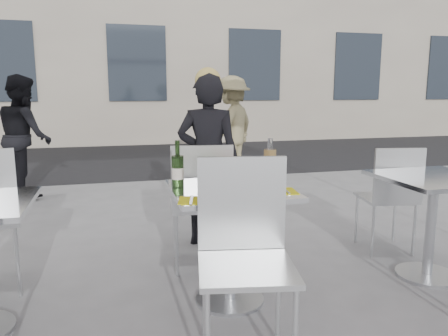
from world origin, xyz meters
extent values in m
plane|color=slate|center=(0.00, 0.00, 0.00)|extent=(80.00, 80.00, 0.00)
cube|color=black|center=(0.00, 6.50, 0.00)|extent=(24.00, 5.00, 0.00)
cylinder|color=#B7BABF|center=(0.00, 0.00, 0.01)|extent=(0.44, 0.44, 0.02)
cylinder|color=#B7BABF|center=(0.00, 0.00, 0.37)|extent=(0.07, 0.07, 0.72)
cube|color=silver|center=(0.00, 0.00, 0.73)|extent=(0.72, 0.72, 0.03)
cylinder|color=#B7BABF|center=(1.50, 0.00, 0.01)|extent=(0.44, 0.44, 0.02)
cylinder|color=#B7BABF|center=(1.50, 0.00, 0.37)|extent=(0.07, 0.07, 0.72)
cube|color=silver|center=(1.50, 0.00, 0.73)|extent=(0.72, 0.72, 0.03)
cylinder|color=silver|center=(0.14, 0.80, 0.24)|extent=(0.03, 0.03, 0.47)
cylinder|color=silver|center=(-0.23, 0.84, 0.24)|extent=(0.03, 0.03, 0.47)
cylinder|color=silver|center=(0.10, 0.42, 0.24)|extent=(0.03, 0.03, 0.47)
cylinder|color=silver|center=(-0.27, 0.47, 0.24)|extent=(0.03, 0.03, 0.47)
cube|color=silver|center=(-0.07, 0.63, 0.48)|extent=(0.49, 0.49, 0.03)
cube|color=silver|center=(-0.09, 0.41, 0.73)|extent=(0.44, 0.07, 0.47)
cylinder|color=silver|center=(-0.26, -0.43, 0.25)|extent=(0.03, 0.03, 0.49)
cylinder|color=silver|center=(0.13, -0.50, 0.25)|extent=(0.03, 0.03, 0.49)
cube|color=silver|center=(-0.10, -0.66, 0.50)|extent=(0.54, 0.54, 0.03)
cube|color=silver|center=(-0.06, -0.43, 0.77)|extent=(0.46, 0.11, 0.49)
cylinder|color=silver|center=(-1.41, 0.79, 0.24)|extent=(0.03, 0.03, 0.48)
cylinder|color=silver|center=(-1.33, 0.41, 0.24)|extent=(0.03, 0.03, 0.48)
cylinder|color=silver|center=(1.73, 0.72, 0.22)|extent=(0.02, 0.02, 0.44)
cylinder|color=silver|center=(1.39, 0.78, 0.22)|extent=(0.02, 0.02, 0.44)
cylinder|color=silver|center=(1.67, 0.38, 0.22)|extent=(0.02, 0.02, 0.44)
cylinder|color=silver|center=(1.33, 0.44, 0.22)|extent=(0.02, 0.02, 0.44)
cube|color=silver|center=(1.53, 0.58, 0.45)|extent=(0.47, 0.47, 0.02)
cube|color=silver|center=(1.49, 0.38, 0.68)|extent=(0.41, 0.09, 0.44)
imported|color=black|center=(0.11, 1.10, 0.74)|extent=(0.63, 0.53, 1.49)
imported|color=black|center=(-1.76, 3.47, 0.77)|extent=(0.82, 0.92, 1.55)
imported|color=#91865E|center=(1.14, 4.02, 0.79)|extent=(1.13, 1.14, 1.57)
cylinder|color=#E6B45A|center=(0.08, -0.14, 0.76)|extent=(0.34, 0.34, 0.02)
cylinder|color=beige|center=(0.08, -0.14, 0.77)|extent=(0.30, 0.30, 0.00)
cylinder|color=white|center=(0.07, 0.22, 0.76)|extent=(0.33, 0.33, 0.01)
cylinder|color=#E6B45A|center=(0.07, 0.21, 0.77)|extent=(0.29, 0.29, 0.02)
cylinder|color=beige|center=(0.07, 0.22, 0.78)|extent=(0.25, 0.25, 0.00)
cylinder|color=white|center=(-0.05, 0.04, 0.76)|extent=(0.22, 0.22, 0.01)
ellipsoid|color=#175D17|center=(-0.05, 0.04, 0.80)|extent=(0.15, 0.15, 0.08)
sphere|color=#B21914|center=(-0.01, 0.06, 0.81)|extent=(0.03, 0.03, 0.03)
cylinder|color=#294C1C|center=(-0.31, 0.10, 0.85)|extent=(0.07, 0.07, 0.20)
cone|color=#294C1C|center=(-0.31, 0.10, 0.95)|extent=(0.07, 0.07, 0.03)
cylinder|color=#294C1C|center=(-0.31, 0.10, 0.99)|extent=(0.03, 0.03, 0.10)
cylinder|color=silver|center=(-0.31, 0.10, 0.84)|extent=(0.07, 0.08, 0.07)
cylinder|color=tan|center=(0.29, 0.09, 0.86)|extent=(0.08, 0.08, 0.22)
cylinder|color=white|center=(0.29, 0.09, 1.00)|extent=(0.03, 0.03, 0.08)
cylinder|color=white|center=(0.22, 0.02, 0.80)|extent=(0.06, 0.06, 0.09)
cylinder|color=silver|center=(0.22, 0.02, 0.85)|extent=(0.06, 0.06, 0.02)
cylinder|color=white|center=(-0.07, 0.03, 0.75)|extent=(0.06, 0.06, 0.00)
cylinder|color=white|center=(-0.07, 0.03, 0.80)|extent=(0.01, 0.01, 0.09)
ellipsoid|color=white|center=(-0.07, 0.03, 0.86)|extent=(0.07, 0.07, 0.08)
ellipsoid|color=beige|center=(-0.07, 0.03, 0.85)|extent=(0.05, 0.05, 0.05)
cylinder|color=white|center=(0.02, 0.04, 0.75)|extent=(0.06, 0.06, 0.00)
cylinder|color=white|center=(0.02, 0.04, 0.80)|extent=(0.01, 0.01, 0.09)
ellipsoid|color=white|center=(0.02, 0.04, 0.86)|extent=(0.07, 0.07, 0.08)
ellipsoid|color=beige|center=(0.02, 0.04, 0.85)|extent=(0.05, 0.05, 0.05)
cylinder|color=white|center=(0.11, 0.02, 0.75)|extent=(0.06, 0.06, 0.00)
cylinder|color=white|center=(0.11, 0.02, 0.80)|extent=(0.01, 0.01, 0.09)
ellipsoid|color=white|center=(0.11, 0.02, 0.86)|extent=(0.07, 0.07, 0.08)
ellipsoid|color=#4E0B22|center=(0.11, 0.02, 0.85)|extent=(0.05, 0.05, 0.05)
cylinder|color=white|center=(0.19, 0.07, 0.75)|extent=(0.06, 0.06, 0.00)
cylinder|color=white|center=(0.19, 0.07, 0.80)|extent=(0.01, 0.01, 0.09)
ellipsoid|color=white|center=(0.19, 0.07, 0.86)|extent=(0.07, 0.07, 0.08)
ellipsoid|color=#4E0B22|center=(0.19, 0.07, 0.85)|extent=(0.05, 0.05, 0.05)
cube|color=yellow|center=(-0.27, -0.26, 0.75)|extent=(0.22, 0.22, 0.00)
cube|color=#B7BABF|center=(-0.29, -0.26, 0.76)|extent=(0.06, 0.20, 0.00)
cube|color=#B7BABF|center=(-0.24, -0.26, 0.76)|extent=(0.05, 0.18, 0.00)
cube|color=yellow|center=(0.27, -0.17, 0.75)|extent=(0.20, 0.20, 0.00)
cube|color=#B7BABF|center=(0.25, -0.17, 0.76)|extent=(0.04, 0.20, 0.00)
cube|color=#B7BABF|center=(0.30, -0.17, 0.76)|extent=(0.04, 0.18, 0.00)
camera|label=1|loc=(-0.70, -2.54, 1.34)|focal=35.00mm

